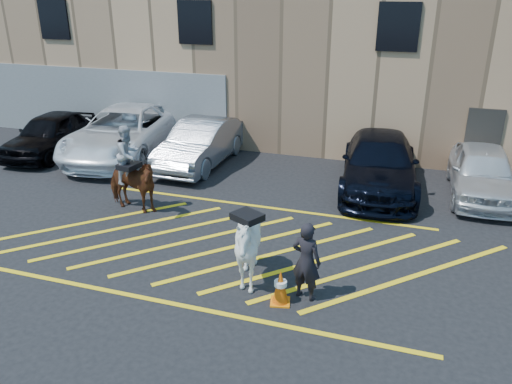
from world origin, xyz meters
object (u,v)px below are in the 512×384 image
(car_black_suv, at_px, (51,134))
(saddled_white, at_px, (248,247))
(car_blue_suv, at_px, (379,163))
(handler, at_px, (306,261))
(mounted_bay, at_px, (130,177))
(traffic_cone, at_px, (280,287))
(car_white_suv, at_px, (482,172))
(car_silver_sedan, at_px, (201,143))
(car_white_pickup, at_px, (124,132))

(car_black_suv, height_order, saddled_white, saddled_white)
(car_blue_suv, distance_m, handler, 6.59)
(mounted_bay, bearing_deg, handler, -25.73)
(mounted_bay, height_order, saddled_white, mounted_bay)
(saddled_white, xyz_separation_m, traffic_cone, (0.81, -0.40, -0.52))
(handler, bearing_deg, car_black_suv, -17.05)
(handler, bearing_deg, car_white_suv, -106.53)
(car_silver_sedan, height_order, traffic_cone, car_silver_sedan)
(car_white_pickup, xyz_separation_m, saddled_white, (7.09, -6.86, 0.02))
(car_silver_sedan, bearing_deg, car_blue_suv, -1.77)
(car_blue_suv, bearing_deg, mounted_bay, -153.28)
(car_blue_suv, xyz_separation_m, traffic_cone, (-1.24, -6.87, -0.43))
(car_black_suv, xyz_separation_m, car_white_suv, (14.78, 0.50, -0.01))
(car_white_suv, height_order, saddled_white, saddled_white)
(car_white_pickup, height_order, traffic_cone, car_white_pickup)
(car_black_suv, bearing_deg, car_white_pickup, 8.26)
(saddled_white, relative_size, traffic_cone, 2.85)
(car_blue_suv, bearing_deg, car_white_suv, -0.70)
(car_black_suv, height_order, car_white_suv, car_black_suv)
(car_blue_suv, bearing_deg, car_black_suv, 176.26)
(car_white_suv, xyz_separation_m, handler, (-3.76, -6.76, 0.08))
(car_black_suv, distance_m, car_white_suv, 14.79)
(car_black_suv, distance_m, handler, 12.68)
(car_silver_sedan, xyz_separation_m, car_white_suv, (9.00, -0.07, -0.02))
(car_white_suv, distance_m, saddled_white, 8.35)
(car_black_suv, height_order, mounted_bay, mounted_bay)
(mounted_bay, xyz_separation_m, traffic_cone, (5.05, -2.98, -0.61))
(car_silver_sedan, distance_m, car_blue_suv, 6.07)
(saddled_white, bearing_deg, car_black_suv, 147.66)
(car_white_pickup, relative_size, car_blue_suv, 1.15)
(car_blue_suv, height_order, car_white_suv, car_blue_suv)
(car_white_pickup, bearing_deg, car_blue_suv, -10.13)
(car_silver_sedan, distance_m, mounted_bay, 4.20)
(car_blue_suv, distance_m, car_white_suv, 2.95)
(mounted_bay, distance_m, saddled_white, 4.96)
(car_white_suv, bearing_deg, mounted_bay, -156.76)
(car_blue_suv, distance_m, saddled_white, 6.79)
(car_silver_sedan, relative_size, car_white_suv, 1.07)
(handler, distance_m, traffic_cone, 0.71)
(car_white_suv, distance_m, handler, 7.74)
(car_white_pickup, height_order, saddled_white, saddled_white)
(car_black_suv, height_order, traffic_cone, car_black_suv)
(car_black_suv, relative_size, traffic_cone, 6.08)
(car_black_suv, bearing_deg, handler, -35.18)
(car_blue_suv, bearing_deg, saddled_white, -112.67)
(car_black_suv, height_order, car_blue_suv, car_blue_suv)
(mounted_bay, relative_size, saddled_white, 1.17)
(saddled_white, bearing_deg, car_blue_suv, 72.39)
(car_black_suv, bearing_deg, traffic_cone, -37.48)
(car_silver_sedan, xyz_separation_m, mounted_bay, (-0.23, -4.19, 0.21))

